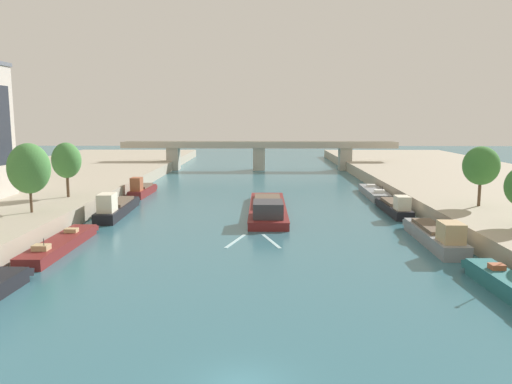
% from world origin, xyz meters
% --- Properties ---
extents(quay_left, '(36.00, 170.00, 2.16)m').
position_xyz_m(quay_left, '(-38.40, 55.00, 1.08)').
color(quay_left, '#A89E89').
rests_on(quay_left, ground).
extents(quay_right, '(36.00, 170.00, 2.16)m').
position_xyz_m(quay_right, '(38.40, 55.00, 1.08)').
color(quay_right, '#A89E89').
rests_on(quay_right, ground).
extents(barge_midriver, '(4.79, 23.57, 2.76)m').
position_xyz_m(barge_midriver, '(1.58, 42.95, 0.82)').
color(barge_midriver, maroon).
rests_on(barge_midriver, ground).
extents(wake_behind_barge, '(5.60, 5.88, 0.03)m').
position_xyz_m(wake_behind_barge, '(-0.01, 28.38, 0.01)').
color(wake_behind_barge, '#A5D1DB').
rests_on(wake_behind_barge, ground).
extents(moored_boat_left_gap_after, '(2.61, 14.80, 2.13)m').
position_xyz_m(moored_boat_left_gap_after, '(-18.35, 24.83, 0.54)').
color(moored_boat_left_gap_after, maroon).
rests_on(moored_boat_left_gap_after, ground).
extents(moored_boat_left_far, '(2.89, 15.24, 3.45)m').
position_xyz_m(moored_boat_left_far, '(-17.84, 41.95, 1.02)').
color(moored_boat_left_far, black).
rests_on(moored_boat_left_far, ground).
extents(moored_boat_left_second, '(2.46, 10.86, 3.27)m').
position_xyz_m(moored_boat_left_second, '(-18.46, 58.49, 0.97)').
color(moored_boat_left_second, maroon).
rests_on(moored_boat_left_second, ground).
extents(moored_boat_right_upstream, '(2.49, 11.78, 2.39)m').
position_xyz_m(moored_boat_right_upstream, '(18.46, 12.61, 0.68)').
color(moored_boat_right_upstream, '#23666B').
rests_on(moored_boat_right_upstream, ground).
extents(moored_boat_right_midway, '(2.79, 14.33, 3.13)m').
position_xyz_m(moored_boat_right_midway, '(18.00, 27.13, 0.97)').
color(moored_boat_right_midway, gray).
rests_on(moored_boat_right_midway, ground).
extents(moored_boat_right_gap_after, '(2.24, 12.37, 2.88)m').
position_xyz_m(moored_boat_right_gap_after, '(18.14, 43.58, 0.88)').
color(moored_boat_right_gap_after, black).
rests_on(moored_boat_right_gap_after, ground).
extents(moored_boat_right_near, '(3.02, 14.57, 2.26)m').
position_xyz_m(moored_boat_right_near, '(18.63, 58.22, 0.61)').
color(moored_boat_right_near, gray).
rests_on(moored_boat_right_near, ground).
extents(tree_left_past_mid, '(4.48, 4.48, 7.58)m').
position_xyz_m(tree_left_past_mid, '(-24.42, 32.41, 6.99)').
color(tree_left_past_mid, brown).
rests_on(tree_left_past_mid, quay_left).
extents(tree_left_second, '(3.72, 3.72, 7.10)m').
position_xyz_m(tree_left_second, '(-24.51, 43.29, 6.93)').
color(tree_left_second, brown).
rests_on(tree_left_second, quay_left).
extents(tree_right_midway, '(4.15, 4.15, 7.01)m').
position_xyz_m(tree_right_midway, '(26.30, 37.13, 6.90)').
color(tree_right_midway, brown).
rests_on(tree_right_midway, quay_right).
extents(bridge_far, '(64.80, 4.40, 6.75)m').
position_xyz_m(bridge_far, '(0.00, 98.83, 4.35)').
color(bridge_far, '#ADA899').
rests_on(bridge_far, ground).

